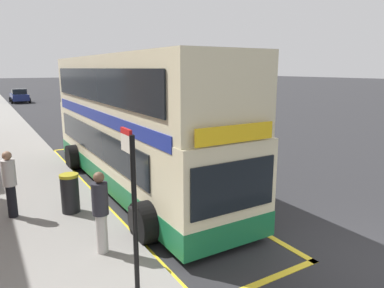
{
  "coord_description": "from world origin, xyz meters",
  "views": [
    {
      "loc": [
        -6.78,
        -3.36,
        4.0
      ],
      "look_at": [
        -0.68,
        6.74,
        1.45
      ],
      "focal_mm": 32.87,
      "sensor_mm": 36.0,
      "label": 1
    }
  ],
  "objects": [
    {
      "name": "ground_plane",
      "position": [
        0.0,
        32.0,
        0.0
      ],
      "size": [
        260.0,
        260.0,
        0.0
      ],
      "primitive_type": "plane",
      "color": "#28282B"
    },
    {
      "name": "double_decker_bus",
      "position": [
        -2.46,
        7.73,
        2.06
      ],
      "size": [
        3.15,
        11.27,
        4.4
      ],
      "color": "beige",
      "rests_on": "ground"
    },
    {
      "name": "bus_bay_markings",
      "position": [
        -2.51,
        7.9,
        0.01
      ],
      "size": [
        2.98,
        13.81,
        0.01
      ],
      "color": "yellow",
      "rests_on": "ground"
    },
    {
      "name": "bus_stop_sign",
      "position": [
        -4.73,
        1.99,
        1.81
      ],
      "size": [
        0.09,
        0.51,
        2.88
      ],
      "color": "black",
      "rests_on": "pavement_near"
    },
    {
      "name": "parked_car_navy_distant",
      "position": [
        2.91,
        28.42,
        0.8
      ],
      "size": [
        2.09,
        4.2,
        1.62
      ],
      "rotation": [
        0.0,
        0.0,
        0.0
      ],
      "color": "navy",
      "rests_on": "ground"
    },
    {
      "name": "parked_car_navy_far",
      "position": [
        -2.65,
        43.29,
        0.8
      ],
      "size": [
        2.09,
        4.2,
        1.62
      ],
      "rotation": [
        0.0,
        0.0,
        0.0
      ],
      "color": "navy",
      "rests_on": "ground"
    },
    {
      "name": "pedestrian_waiting_near_sign",
      "position": [
        -4.86,
        3.53,
        1.12
      ],
      "size": [
        0.34,
        0.34,
        1.79
      ],
      "color": "#B7B2AD",
      "rests_on": "pavement_near"
    },
    {
      "name": "pedestrian_further_back",
      "position": [
        -6.34,
        6.57,
        1.12
      ],
      "size": [
        0.34,
        0.34,
        1.79
      ],
      "color": "black",
      "rests_on": "pavement_near"
    },
    {
      "name": "litter_bin",
      "position": [
        -4.95,
        6.1,
        0.68
      ],
      "size": [
        0.5,
        0.5,
        1.08
      ],
      "color": "black",
      "rests_on": "pavement_near"
    }
  ]
}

